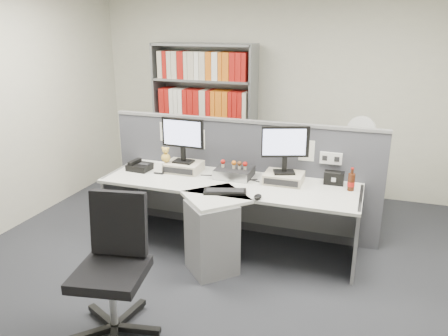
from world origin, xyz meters
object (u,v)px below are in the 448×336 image
at_px(monitor_right, 285,146).
at_px(keyboard, 225,191).
at_px(desk_phone, 140,166).
at_px(filing_cabinet, 355,190).
at_px(shelving_unit, 205,119).
at_px(mouse, 258,197).
at_px(cola_bottle, 351,182).
at_px(desktop_pc, 234,172).
at_px(desk_fan, 361,134).
at_px(office_chair, 114,262).
at_px(desk, 222,214).
at_px(monitor_left, 183,136).
at_px(desk_calendar, 159,169).
at_px(speaker, 334,178).

xyz_separation_m(monitor_right, keyboard, (-0.47, -0.46, -0.37)).
bearing_deg(desk_phone, filing_cabinet, 26.61).
bearing_deg(monitor_right, shelving_unit, 134.16).
bearing_deg(mouse, cola_bottle, 32.50).
bearing_deg(mouse, monitor_right, 75.24).
height_order(mouse, cola_bottle, cola_bottle).
xyz_separation_m(desktop_pc, filing_cabinet, (1.20, 1.01, -0.42)).
bearing_deg(desk_fan, office_chair, -120.80).
distance_m(desk, desktop_pc, 0.50).
xyz_separation_m(desk, desktop_pc, (-0.00, 0.39, 0.31)).
bearing_deg(desk_phone, desk_fan, 26.60).
bearing_deg(monitor_left, monitor_right, 0.00).
height_order(monitor_left, desk_calendar, monitor_left).
bearing_deg(desktop_pc, cola_bottle, -0.45).
bearing_deg(keyboard, filing_cabinet, 52.17).
bearing_deg(shelving_unit, desk_calendar, -86.27).
distance_m(monitor_right, speaker, 0.59).
xyz_separation_m(desktop_pc, desk_phone, (-1.05, -0.11, -0.01)).
bearing_deg(cola_bottle, mouse, -147.50).
bearing_deg(desk, desk_calendar, 163.87).
distance_m(mouse, speaker, 0.88).
relative_size(desktop_pc, shelving_unit, 0.18).
xyz_separation_m(desk, desk_fan, (1.20, 1.40, 0.59)).
bearing_deg(monitor_right, desk_calendar, -173.34).
height_order(filing_cabinet, desk_fan, desk_fan).
height_order(monitor_left, desk_fan, monitor_left).
height_order(shelving_unit, filing_cabinet, shelving_unit).
bearing_deg(mouse, desk_phone, 164.62).
bearing_deg(keyboard, desk, 125.70).
xyz_separation_m(mouse, desk_phone, (-1.44, 0.40, 0.02)).
relative_size(monitor_right, desk_calendar, 3.89).
relative_size(mouse, shelving_unit, 0.06).
distance_m(keyboard, office_chair, 1.31).
distance_m(monitor_right, desk_fan, 1.22).
xyz_separation_m(monitor_right, speaker, (0.48, 0.12, -0.32)).
height_order(speaker, desk_fan, desk_fan).
xyz_separation_m(monitor_right, desk_calendar, (-1.32, -0.15, -0.33)).
relative_size(desk, filing_cabinet, 3.71).
distance_m(desk, keyboard, 0.29).
xyz_separation_m(monitor_right, filing_cabinet, (0.68, 1.02, -0.76)).
relative_size(desk_calendar, speaker, 0.64).
height_order(keyboard, mouse, mouse).
relative_size(desk_phone, desk_fan, 0.46).
height_order(desk_phone, filing_cabinet, desk_phone).
bearing_deg(desktop_pc, desk_phone, -173.78).
relative_size(desktop_pc, speaker, 1.90).
height_order(speaker, office_chair, office_chair).
xyz_separation_m(monitor_left, desktop_pc, (0.58, 0.00, -0.34)).
relative_size(desk_phone, filing_cabinet, 0.36).
height_order(mouse, shelving_unit, shelving_unit).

